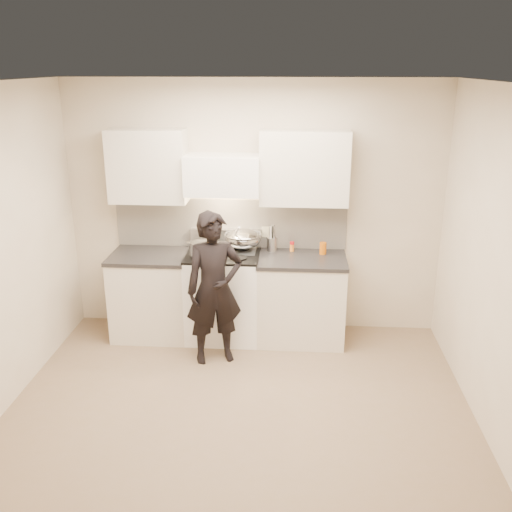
# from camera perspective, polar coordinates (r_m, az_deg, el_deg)

# --- Properties ---
(ground_plane) EXTENTS (4.00, 4.00, 0.00)m
(ground_plane) POSITION_cam_1_polar(r_m,az_deg,el_deg) (5.07, -1.75, -15.22)
(ground_plane) COLOR #7D654F
(room_shell) EXTENTS (4.04, 3.54, 2.70)m
(room_shell) POSITION_cam_1_polar(r_m,az_deg,el_deg) (4.75, -2.19, 3.64)
(room_shell) COLOR beige
(room_shell) RESTS_ON ground
(stove) EXTENTS (0.76, 0.65, 0.96)m
(stove) POSITION_cam_1_polar(r_m,az_deg,el_deg) (6.13, -3.26, -3.91)
(stove) COLOR white
(stove) RESTS_ON ground
(counter_right) EXTENTS (0.92, 0.67, 0.92)m
(counter_right) POSITION_cam_1_polar(r_m,az_deg,el_deg) (6.09, 4.53, -4.23)
(counter_right) COLOR beige
(counter_right) RESTS_ON ground
(counter_left) EXTENTS (0.82, 0.67, 0.92)m
(counter_left) POSITION_cam_1_polar(r_m,az_deg,el_deg) (6.28, -10.36, -3.77)
(counter_left) COLOR beige
(counter_left) RESTS_ON ground
(wok) EXTENTS (0.40, 0.49, 0.32)m
(wok) POSITION_cam_1_polar(r_m,az_deg,el_deg) (6.04, -1.32, 1.74)
(wok) COLOR #ADADAD
(wok) RESTS_ON stove
(stock_pot) EXTENTS (0.31, 0.28, 0.15)m
(stock_pot) POSITION_cam_1_polar(r_m,az_deg,el_deg) (5.83, -5.49, 0.69)
(stock_pot) COLOR #ADADAD
(stock_pot) RESTS_ON stove
(utensil_crock) EXTENTS (0.11, 0.11, 0.28)m
(utensil_crock) POSITION_cam_1_polar(r_m,az_deg,el_deg) (6.09, 1.60, 1.29)
(utensil_crock) COLOR silver
(utensil_crock) RESTS_ON counter_right
(spice_jar) EXTENTS (0.05, 0.05, 0.11)m
(spice_jar) POSITION_cam_1_polar(r_m,az_deg,el_deg) (6.10, 3.62, 0.96)
(spice_jar) COLOR orange
(spice_jar) RESTS_ON counter_right
(oil_glass) EXTENTS (0.07, 0.07, 0.13)m
(oil_glass) POSITION_cam_1_polar(r_m,az_deg,el_deg) (6.04, 6.71, 0.78)
(oil_glass) COLOR #CC5E09
(oil_glass) RESTS_ON counter_right
(person) EXTENTS (0.65, 0.53, 1.52)m
(person) POSITION_cam_1_polar(r_m,az_deg,el_deg) (5.54, -4.19, -3.27)
(person) COLOR black
(person) RESTS_ON ground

